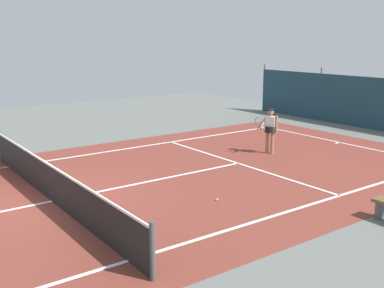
% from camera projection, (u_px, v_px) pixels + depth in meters
% --- Properties ---
extents(ground_plane, '(36.00, 36.00, 0.00)m').
position_uv_depth(ground_plane, '(53.00, 202.00, 12.10)').
color(ground_plane, slate).
extents(court_surface, '(11.02, 26.60, 0.01)m').
position_uv_depth(court_surface, '(53.00, 201.00, 12.10)').
color(court_surface, brown).
rests_on(court_surface, ground).
extents(tennis_net, '(10.12, 0.10, 1.10)m').
position_uv_depth(tennis_net, '(51.00, 183.00, 11.98)').
color(tennis_net, black).
rests_on(tennis_net, ground).
extents(tennis_player, '(0.56, 0.83, 1.64)m').
position_uv_depth(tennis_player, '(270.00, 128.00, 16.97)').
color(tennis_player, '#9E7051').
rests_on(tennis_player, ground).
extents(tennis_ball_near_player, '(0.07, 0.07, 0.07)m').
position_uv_depth(tennis_ball_near_player, '(217.00, 200.00, 12.15)').
color(tennis_ball_near_player, '#CCDB33').
rests_on(tennis_ball_near_player, ground).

